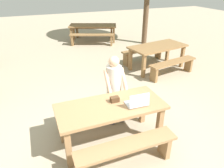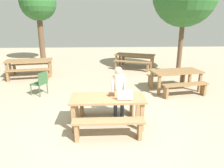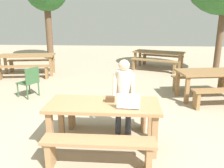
% 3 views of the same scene
% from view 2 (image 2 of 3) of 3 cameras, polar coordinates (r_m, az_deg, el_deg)
% --- Properties ---
extents(ground_plane, '(30.00, 30.00, 0.00)m').
position_cam_2_polar(ground_plane, '(5.40, -1.17, -10.97)').
color(ground_plane, tan).
extents(picnic_table_front, '(1.78, 0.79, 0.75)m').
position_cam_2_polar(picnic_table_front, '(5.14, -1.21, -4.75)').
color(picnic_table_front, '#9E754C').
rests_on(picnic_table_front, ground).
extents(bench_near, '(1.57, 0.30, 0.46)m').
position_cam_2_polar(bench_near, '(4.69, -0.95, -10.97)').
color(bench_near, '#9E754C').
rests_on(bench_near, ground).
extents(bench_far, '(1.57, 0.30, 0.46)m').
position_cam_2_polar(bench_far, '(5.83, -1.38, -5.13)').
color(bench_far, '#9E754C').
rests_on(bench_far, ground).
extents(laptop, '(0.35, 0.27, 0.24)m').
position_cam_2_polar(laptop, '(4.95, 3.48, -3.46)').
color(laptop, silver).
rests_on(laptop, picnic_table_front).
extents(small_pouch, '(0.14, 0.10, 0.09)m').
position_cam_2_polar(small_pouch, '(5.16, -0.11, -2.74)').
color(small_pouch, '#4C331E').
rests_on(small_pouch, picnic_table_front).
extents(person_seated, '(0.39, 0.40, 1.34)m').
position_cam_2_polar(person_seated, '(5.66, 1.74, -1.07)').
color(person_seated, '#333847').
rests_on(person_seated, ground).
extents(plastic_chair, '(0.59, 0.59, 0.82)m').
position_cam_2_polar(plastic_chair, '(7.72, -18.60, 0.34)').
color(plastic_chair, '#335933').
rests_on(plastic_chair, ground).
extents(picnic_table_mid, '(2.21, 1.52, 0.72)m').
position_cam_2_polar(picnic_table_mid, '(11.46, 6.12, 7.39)').
color(picnic_table_mid, olive).
rests_on(picnic_table_mid, ground).
extents(bench_mid_south, '(1.83, 0.96, 0.48)m').
position_cam_2_polar(bench_mid_south, '(10.85, 5.27, 5.45)').
color(bench_mid_south, olive).
rests_on(bench_mid_south, ground).
extents(bench_mid_north, '(1.83, 0.96, 0.48)m').
position_cam_2_polar(bench_mid_north, '(12.16, 6.81, 6.67)').
color(bench_mid_north, olive).
rests_on(bench_mid_north, ground).
extents(picnic_table_rear, '(2.10, 1.13, 0.77)m').
position_cam_2_polar(picnic_table_rear, '(10.32, -21.28, 5.43)').
color(picnic_table_rear, olive).
rests_on(picnic_table_rear, ground).
extents(bench_rear_south, '(1.82, 0.60, 0.48)m').
position_cam_2_polar(bench_rear_south, '(9.75, -21.61, 2.95)').
color(bench_rear_south, olive).
rests_on(bench_rear_south, ground).
extents(bench_rear_north, '(1.82, 0.60, 0.48)m').
position_cam_2_polar(bench_rear_north, '(11.02, -20.65, 4.58)').
color(bench_rear_north, olive).
rests_on(bench_rear_north, ground).
extents(picnic_table_distant, '(1.89, 1.13, 0.74)m').
position_cam_2_polar(picnic_table_distant, '(8.05, 16.75, 2.65)').
color(picnic_table_distant, olive).
rests_on(picnic_table_distant, ground).
extents(bench_distant_south, '(1.62, 0.56, 0.46)m').
position_cam_2_polar(bench_distant_south, '(7.56, 19.02, -0.79)').
color(bench_distant_south, olive).
rests_on(bench_distant_south, ground).
extents(bench_distant_north, '(1.62, 0.56, 0.46)m').
position_cam_2_polar(bench_distant_north, '(8.70, 14.45, 1.89)').
color(bench_distant_north, olive).
rests_on(bench_distant_north, ground).
extents(tree_left, '(2.09, 2.09, 4.49)m').
position_cam_2_polar(tree_left, '(13.78, -19.20, 19.74)').
color(tree_left, brown).
rests_on(tree_left, ground).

